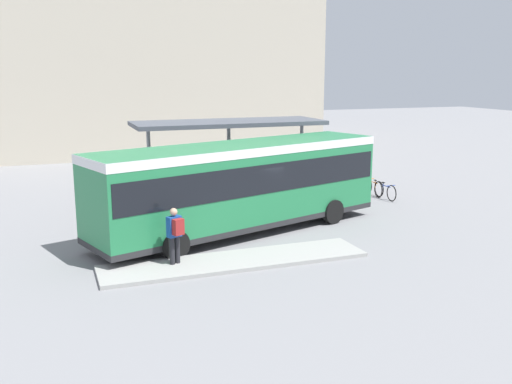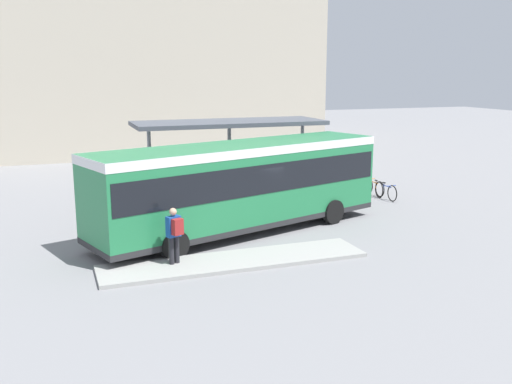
{
  "view_description": "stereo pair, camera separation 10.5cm",
  "coord_description": "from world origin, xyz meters",
  "px_view_note": "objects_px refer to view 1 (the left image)",
  "views": [
    {
      "loc": [
        -6.49,
        -18.96,
        5.73
      ],
      "look_at": [
        0.56,
        0.0,
        1.46
      ],
      "focal_mm": 40.0,
      "sensor_mm": 36.0,
      "label": 1
    },
    {
      "loc": [
        -6.4,
        -19.0,
        5.73
      ],
      "look_at": [
        0.56,
        0.0,
        1.46
      ],
      "focal_mm": 40.0,
      "sensor_mm": 36.0,
      "label": 2
    }
  ],
  "objects_px": {
    "pedestrian_waiting": "(175,232)",
    "bicycle_orange": "(373,187)",
    "potted_planter_near_shelter": "(165,204)",
    "city_bus": "(242,181)",
    "bicycle_blue": "(385,191)",
    "potted_planter_far_side": "(289,194)"
  },
  "relations": [
    {
      "from": "pedestrian_waiting",
      "to": "bicycle_orange",
      "type": "xyz_separation_m",
      "value": [
        11.0,
        6.81,
        -0.71
      ]
    },
    {
      "from": "bicycle_orange",
      "to": "pedestrian_waiting",
      "type": "bearing_deg",
      "value": 126.58
    },
    {
      "from": "bicycle_orange",
      "to": "potted_planter_near_shelter",
      "type": "bearing_deg",
      "value": 101.79
    },
    {
      "from": "city_bus",
      "to": "bicycle_blue",
      "type": "relative_size",
      "value": 6.55
    },
    {
      "from": "city_bus",
      "to": "pedestrian_waiting",
      "type": "height_order",
      "value": "city_bus"
    },
    {
      "from": "city_bus",
      "to": "pedestrian_waiting",
      "type": "distance_m",
      "value": 4.36
    },
    {
      "from": "city_bus",
      "to": "bicycle_orange",
      "type": "xyz_separation_m",
      "value": [
        7.9,
        3.84,
        -1.5
      ]
    },
    {
      "from": "pedestrian_waiting",
      "to": "bicycle_orange",
      "type": "relative_size",
      "value": 0.94
    },
    {
      "from": "bicycle_blue",
      "to": "bicycle_orange",
      "type": "bearing_deg",
      "value": -174.72
    },
    {
      "from": "bicycle_orange",
      "to": "potted_planter_far_side",
      "type": "relative_size",
      "value": 1.36
    },
    {
      "from": "pedestrian_waiting",
      "to": "potted_planter_near_shelter",
      "type": "distance_m",
      "value": 5.64
    },
    {
      "from": "city_bus",
      "to": "potted_planter_far_side",
      "type": "height_order",
      "value": "city_bus"
    },
    {
      "from": "bicycle_blue",
      "to": "bicycle_orange",
      "type": "relative_size",
      "value": 0.97
    },
    {
      "from": "bicycle_orange",
      "to": "potted_planter_near_shelter",
      "type": "distance_m",
      "value": 10.28
    },
    {
      "from": "city_bus",
      "to": "potted_planter_far_side",
      "type": "relative_size",
      "value": 8.65
    },
    {
      "from": "city_bus",
      "to": "bicycle_orange",
      "type": "bearing_deg",
      "value": 7.95
    },
    {
      "from": "potted_planter_far_side",
      "to": "city_bus",
      "type": "bearing_deg",
      "value": -140.2
    },
    {
      "from": "potted_planter_far_side",
      "to": "bicycle_blue",
      "type": "bearing_deg",
      "value": 5.73
    },
    {
      "from": "pedestrian_waiting",
      "to": "bicycle_blue",
      "type": "bearing_deg",
      "value": -84.21
    },
    {
      "from": "bicycle_blue",
      "to": "potted_planter_far_side",
      "type": "relative_size",
      "value": 1.32
    },
    {
      "from": "city_bus",
      "to": "pedestrian_waiting",
      "type": "bearing_deg",
      "value": -154.22
    },
    {
      "from": "city_bus",
      "to": "bicycle_orange",
      "type": "relative_size",
      "value": 6.37
    }
  ]
}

